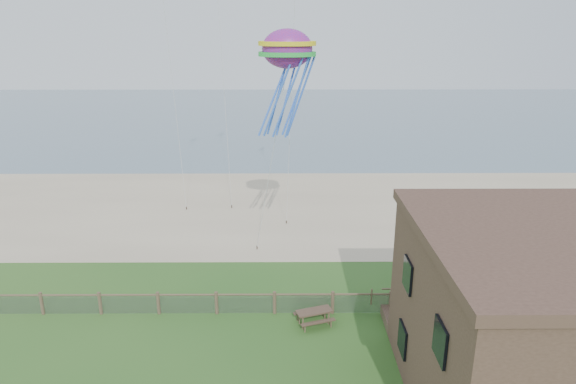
# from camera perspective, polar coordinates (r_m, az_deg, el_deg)

# --- Properties ---
(sand_beach) EXTENTS (72.00, 20.00, 0.02)m
(sand_beach) POSITION_cam_1_polar(r_m,az_deg,el_deg) (41.88, -1.09, -1.76)
(sand_beach) COLOR tan
(sand_beach) RESTS_ON ground
(ocean) EXTENTS (160.00, 68.00, 0.02)m
(ocean) POSITION_cam_1_polar(r_m,az_deg,el_deg) (84.57, -0.73, 8.52)
(ocean) COLOR slate
(ocean) RESTS_ON ground
(chainlink_fence) EXTENTS (36.20, 0.20, 1.25)m
(chainlink_fence) POSITION_cam_1_polar(r_m,az_deg,el_deg) (27.13, -1.50, -12.33)
(chainlink_fence) COLOR #473728
(chainlink_fence) RESTS_ON ground
(motel_deck) EXTENTS (15.00, 2.00, 0.50)m
(motel_deck) POSITION_cam_1_polar(r_m,az_deg,el_deg) (29.21, 25.58, -12.58)
(motel_deck) COLOR brown
(motel_deck) RESTS_ON ground
(picnic_table) EXTENTS (2.11, 1.84, 0.75)m
(picnic_table) POSITION_cam_1_polar(r_m,az_deg,el_deg) (26.40, 2.91, -13.73)
(picnic_table) COLOR brown
(picnic_table) RESTS_ON ground
(octopus_kite) EXTENTS (3.12, 2.22, 6.38)m
(octopus_kite) POSITION_cam_1_polar(r_m,az_deg,el_deg) (28.44, -0.09, 12.34)
(octopus_kite) COLOR red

